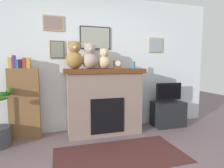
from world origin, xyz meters
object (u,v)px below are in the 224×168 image
object	(u,v)px
teddy_bear_brown	(104,60)
teddy_bear_grey	(75,56)
bookshelf	(24,101)
teddy_bear_tan	(90,57)
television	(169,93)
mantel_clock	(117,65)
fireplace	(104,101)
tv_stand	(168,114)
candle_jar	(134,65)

from	to	relation	value
teddy_bear_brown	teddy_bear_grey	bearing A→B (deg)	-179.98
bookshelf	teddy_bear_tan	world-z (taller)	teddy_bear_tan
television	teddy_bear_brown	xyz separation A→B (m)	(-1.37, 0.00, 0.67)
mantel_clock	teddy_bear_tan	xyz separation A→B (m)	(-0.52, 0.00, 0.13)
teddy_bear_tan	teddy_bear_brown	distance (m)	0.27
mantel_clock	teddy_bear_grey	xyz separation A→B (m)	(-0.79, 0.00, 0.14)
mantel_clock	teddy_bear_brown	size ratio (longest dim) A/B	0.40
teddy_bear_grey	teddy_bear_tan	bearing A→B (deg)	0.01
bookshelf	teddy_bear_tan	size ratio (longest dim) A/B	3.15
fireplace	tv_stand	size ratio (longest dim) A/B	2.26
fireplace	television	size ratio (longest dim) A/B	2.51
tv_stand	teddy_bear_brown	world-z (taller)	teddy_bear_brown
candle_jar	teddy_bear_grey	size ratio (longest dim) A/B	0.28
candle_jar	teddy_bear_grey	world-z (taller)	teddy_bear_grey
teddy_bear_tan	teddy_bear_brown	world-z (taller)	teddy_bear_tan
teddy_bear_grey	television	bearing A→B (deg)	-0.13
bookshelf	teddy_bear_tan	bearing A→B (deg)	-4.94
bookshelf	teddy_bear_brown	distance (m)	1.57
teddy_bear_tan	teddy_bear_brown	size ratio (longest dim) A/B	1.23
candle_jar	mantel_clock	distance (m)	0.33
candle_jar	teddy_bear_brown	xyz separation A→B (m)	(-0.58, -0.00, 0.10)
teddy_bear_grey	teddy_bear_brown	xyz separation A→B (m)	(0.53, 0.00, -0.05)
tv_stand	mantel_clock	xyz separation A→B (m)	(-1.12, 0.00, 1.03)
fireplace	bookshelf	distance (m)	1.39
bookshelf	teddy_bear_grey	xyz separation A→B (m)	(0.86, -0.10, 0.77)
candle_jar	teddy_bear_brown	size ratio (longest dim) A/B	0.36
television	bookshelf	bearing A→B (deg)	177.90
tv_stand	television	distance (m)	0.45
tv_stand	teddy_bear_tan	xyz separation A→B (m)	(-1.64, 0.00, 1.16)
mantel_clock	teddy_bear_brown	world-z (taller)	teddy_bear_brown
fireplace	candle_jar	bearing A→B (deg)	-1.72
television	teddy_bear_tan	world-z (taller)	teddy_bear_tan
television	candle_jar	distance (m)	0.98
tv_stand	teddy_bear_tan	distance (m)	2.01
tv_stand	mantel_clock	distance (m)	1.52
fireplace	tv_stand	distance (m)	1.43
fireplace	television	distance (m)	1.39
television	teddy_bear_brown	bearing A→B (deg)	179.81
fireplace	teddy_bear_tan	bearing A→B (deg)	-175.96
television	teddy_bear_tan	bearing A→B (deg)	179.85
tv_stand	television	xyz separation A→B (m)	(-0.00, -0.00, 0.45)
teddy_bear_tan	teddy_bear_brown	xyz separation A→B (m)	(0.27, 0.00, -0.04)
fireplace	teddy_bear_brown	world-z (taller)	teddy_bear_brown
candle_jar	mantel_clock	xyz separation A→B (m)	(-0.33, -0.00, 0.01)
fireplace	teddy_bear_brown	xyz separation A→B (m)	(0.01, -0.02, 0.77)
teddy_bear_tan	television	bearing A→B (deg)	-0.15
mantel_clock	teddy_bear_tan	bearing A→B (deg)	179.88
fireplace	mantel_clock	xyz separation A→B (m)	(0.26, -0.02, 0.68)
teddy_bear_brown	fireplace	bearing A→B (deg)	114.53
fireplace	teddy_bear_tan	world-z (taller)	teddy_bear_tan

